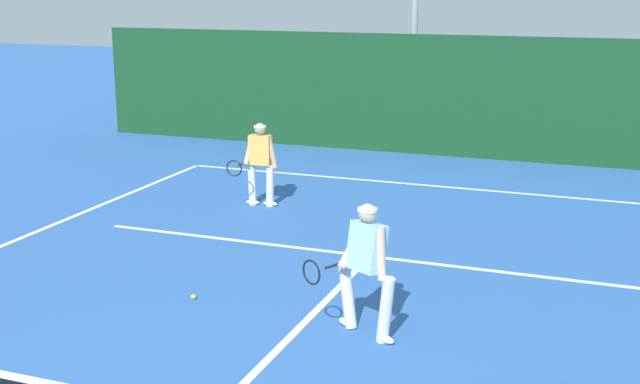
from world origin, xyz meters
The scene contains 7 objects.
court_line_baseline_far centered at (0.00, 11.10, 0.00)m, with size 10.93×0.10×0.01m, color white.
court_line_service centered at (0.00, 6.47, 0.00)m, with size 8.91×0.10×0.01m, color white.
court_line_centre centered at (0.00, 3.20, 0.00)m, with size 0.10×6.40×0.01m, color white.
player_near centered at (0.78, 3.77, 0.86)m, with size 1.07×0.80×1.57m.
player_far centered at (-2.72, 8.52, 0.83)m, with size 0.70×0.83×1.52m.
tennis_ball centered at (-1.61, 4.03, 0.03)m, with size 0.07×0.07×0.07m, color #D1E033.
back_fence_windscreen centered at (0.00, 14.13, 1.40)m, with size 19.07×0.12×2.79m, color #13411F.
Camera 1 is at (3.42, -4.70, 3.95)m, focal length 46.46 mm.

